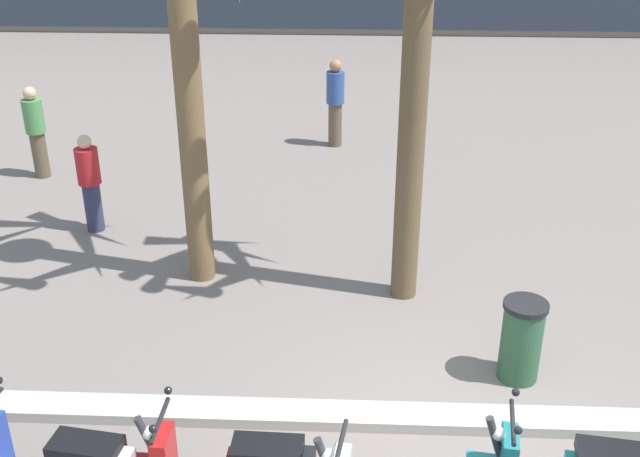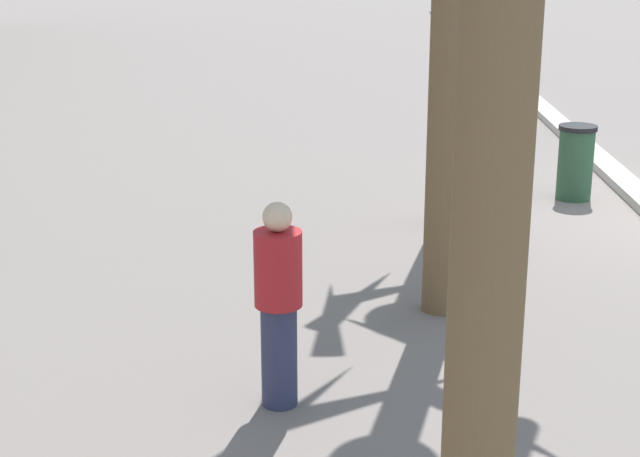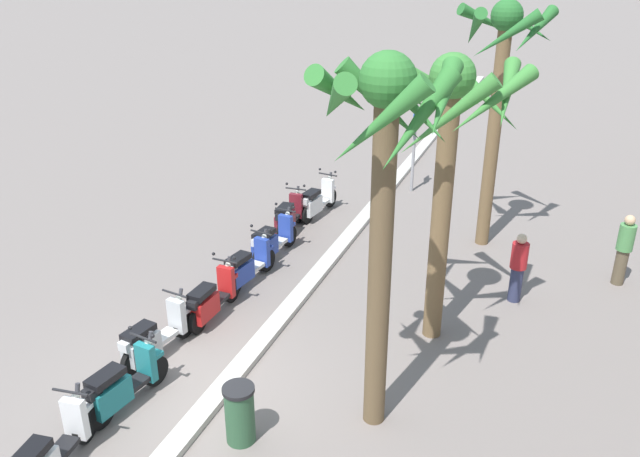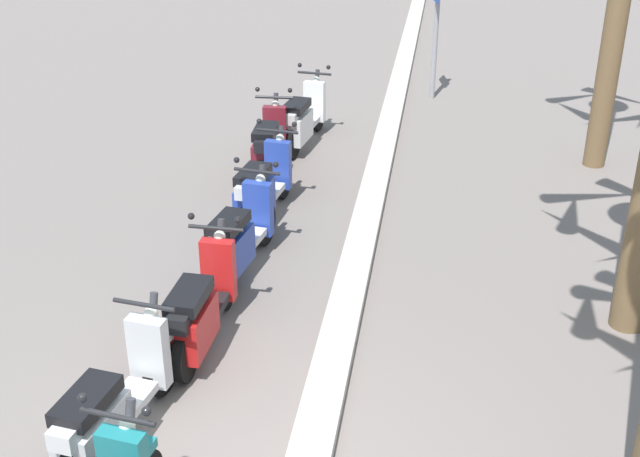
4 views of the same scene
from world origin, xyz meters
name	(u,v)px [view 4 (image 4 of 4)]	position (x,y,z in m)	size (l,w,h in m)	color
scooter_white_mid_centre	(303,119)	(-7.74, -0.82, 0.45)	(1.85, 0.61, 1.17)	black
scooter_maroon_gap_after_mid	(269,147)	(-6.44, -1.09, 0.46)	(1.74, 0.56, 1.17)	black
scooter_blue_lead_nearest	(262,190)	(-4.92, -0.85, 0.46)	(1.86, 0.59, 1.17)	black
scooter_blue_second_in_line	(240,238)	(-3.58, -0.82, 0.45)	(1.78, 0.61, 1.17)	black
scooter_red_mid_front	(201,308)	(-2.06, -0.83, 0.45)	(1.79, 0.56, 1.17)	black
scooter_silver_mid_rear	(113,407)	(-0.53, -1.11, 0.44)	(1.85, 0.62, 1.04)	black
crossing_sign	(436,17)	(-10.63, 1.11, 1.50)	(0.59, 0.18, 2.40)	#939399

